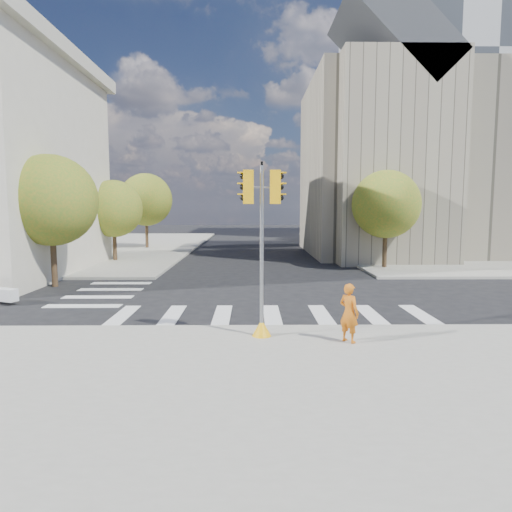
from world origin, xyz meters
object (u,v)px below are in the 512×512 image
Objects in this scene: traffic_signal at (262,263)px; photographer at (349,313)px; lamp_near at (377,197)px; lamp_far at (339,200)px.

traffic_signal reaches higher than photographer.
lamp_near reaches higher than traffic_signal.
traffic_signal is (-8.55, -33.24, -2.28)m from lamp_far.
photographer is at bearing -14.26° from traffic_signal.
lamp_near is 14.00m from lamp_far.
photographer is (-6.14, -19.86, -3.60)m from lamp_near.
lamp_far reaches higher than photographer.
traffic_signal is 2.82m from photographer.
lamp_near is 21.17m from traffic_signal.
traffic_signal is 3.03× the size of photographer.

